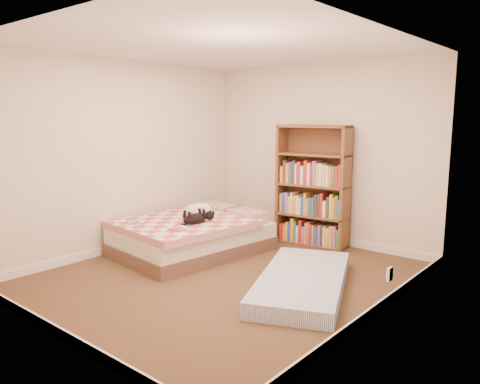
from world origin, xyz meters
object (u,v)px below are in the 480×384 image
Objects in this scene: bed at (194,235)px; bookshelf at (313,202)px; black_cat at (197,218)px; white_dog at (199,210)px; floor_mattress at (303,281)px.

bed is 1.71m from bookshelf.
bookshelf is 1.68m from black_cat.
black_cat is 1.62× the size of white_dog.
bed is 1.85m from floor_mattress.
white_dog is (-0.02, 0.12, 0.32)m from bed.
white_dog is (-1.02, -1.22, -0.05)m from bookshelf.
bookshelf reaches higher than white_dog.
floor_mattress is (1.83, -0.22, -0.15)m from bed.
black_cat reaches higher than floor_mattress.
white_dog is (-0.24, 0.28, 0.03)m from black_cat.
bookshelf is (1.00, 1.33, 0.36)m from bed.
bed is at bearing -76.00° from white_dog.
bookshelf is 1.59m from white_dog.
white_dog is at bearing 146.17° from floor_mattress.
black_cat is at bearing 154.36° from floor_mattress.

